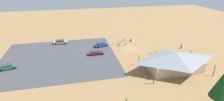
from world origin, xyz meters
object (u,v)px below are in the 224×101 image
(trash_bin, at_px, (131,40))
(bicycle_purple_near_sign, at_px, (123,40))
(bicycle_red_mid_cluster, at_px, (157,52))
(bicycle_green_front_row, at_px, (159,55))
(pine_west, at_px, (223,84))
(bicycle_orange_back_row, at_px, (125,44))
(bicycle_blue_yard_center, at_px, (119,46))
(bicycle_black_near_porch, at_px, (113,44))
(lot_sign, at_px, (119,46))
(bicycle_silver_trailside, at_px, (151,54))
(visitor_at_bikes, at_px, (181,46))
(car_blue_mid_lot, at_px, (101,45))
(bike_pavilion, at_px, (175,60))
(car_maroon_by_curb, at_px, (96,53))
(car_tan_back_corner, at_px, (60,42))
(bicycle_white_lone_west, at_px, (119,42))
(car_green_far_end, at_px, (7,67))

(trash_bin, bearing_deg, bicycle_purple_near_sign, -20.13)
(bicycle_red_mid_cluster, height_order, bicycle_green_front_row, bicycle_red_mid_cluster)
(pine_west, height_order, bicycle_red_mid_cluster, pine_west)
(bicycle_orange_back_row, height_order, bicycle_blue_yard_center, bicycle_orange_back_row)
(bicycle_red_mid_cluster, distance_m, bicycle_blue_yard_center, 13.20)
(bicycle_orange_back_row, xyz_separation_m, bicycle_black_near_porch, (4.30, -1.14, 0.02))
(lot_sign, relative_size, bicycle_red_mid_cluster, 1.25)
(bicycle_silver_trailside, xyz_separation_m, visitor_at_bikes, (-12.30, -2.97, 0.50))
(car_blue_mid_lot, bearing_deg, bicycle_green_front_row, 143.47)
(visitor_at_bikes, bearing_deg, bicycle_purple_near_sign, -32.97)
(bicycle_purple_near_sign, bearing_deg, lot_sign, 64.67)
(bike_pavilion, xyz_separation_m, bicycle_purple_near_sign, (6.85, -24.23, -2.49))
(bicycle_black_near_porch, bearing_deg, bicycle_red_mid_cluster, 139.08)
(bicycle_black_near_porch, bearing_deg, car_blue_mid_lot, 9.63)
(bike_pavilion, height_order, bicycle_red_mid_cluster, bike_pavilion)
(bike_pavilion, distance_m, bicycle_blue_yard_center, 21.79)
(trash_bin, bearing_deg, lot_sign, 47.48)
(car_blue_mid_lot, relative_size, visitor_at_bikes, 2.73)
(bicycle_blue_yard_center, xyz_separation_m, car_maroon_by_curb, (8.71, 4.98, 0.34))
(bicycle_blue_yard_center, relative_size, visitor_at_bikes, 0.83)
(pine_west, height_order, bicycle_purple_near_sign, pine_west)
(pine_west, relative_size, visitor_at_bikes, 4.85)
(trash_bin, height_order, car_tan_back_corner, car_tan_back_corner)
(lot_sign, xyz_separation_m, bicycle_white_lone_west, (-1.86, -6.26, -1.03))
(bicycle_silver_trailside, xyz_separation_m, bicycle_purple_near_sign, (4.89, -14.12, 0.00))
(trash_bin, relative_size, car_maroon_by_curb, 0.19)
(bicycle_black_near_porch, height_order, car_green_far_end, car_green_far_end)
(bicycle_purple_near_sign, relative_size, bicycle_black_near_porch, 0.77)
(car_tan_back_corner, bearing_deg, bicycle_purple_near_sign, 174.48)
(lot_sign, bearing_deg, car_blue_mid_lot, -42.28)
(car_maroon_by_curb, bearing_deg, bicycle_black_near_porch, -134.97)
(bike_pavilion, relative_size, pine_west, 1.99)
(lot_sign, relative_size, bicycle_blue_yard_center, 1.57)
(pine_west, bearing_deg, lot_sign, -70.81)
(bicycle_red_mid_cluster, bearing_deg, bicycle_white_lone_west, -50.46)
(trash_bin, xyz_separation_m, lot_sign, (6.64, 7.24, 0.96))
(bicycle_white_lone_west, bearing_deg, pine_west, 103.50)
(bike_pavilion, xyz_separation_m, pine_west, (-0.07, 15.11, 2.53))
(visitor_at_bikes, bearing_deg, bicycle_green_front_row, 22.76)
(car_blue_mid_lot, bearing_deg, bicycle_red_mid_cluster, 149.33)
(trash_bin, bearing_deg, car_tan_back_corner, -7.17)
(bicycle_purple_near_sign, distance_m, bicycle_green_front_row, 16.94)
(pine_west, relative_size, bicycle_purple_near_sign, 5.89)
(bike_pavilion, distance_m, car_blue_mid_lot, 26.05)
(car_green_far_end, bearing_deg, bicycle_purple_near_sign, -158.41)
(trash_bin, distance_m, bicycle_silver_trailside, 13.29)
(bicycle_red_mid_cluster, relative_size, car_green_far_end, 0.38)
(bicycle_white_lone_west, xyz_separation_m, bicycle_black_near_porch, (2.63, 0.92, 0.01))
(bicycle_white_lone_west, relative_size, car_tan_back_corner, 0.35)
(bicycle_silver_trailside, height_order, visitor_at_bikes, visitor_at_bikes)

